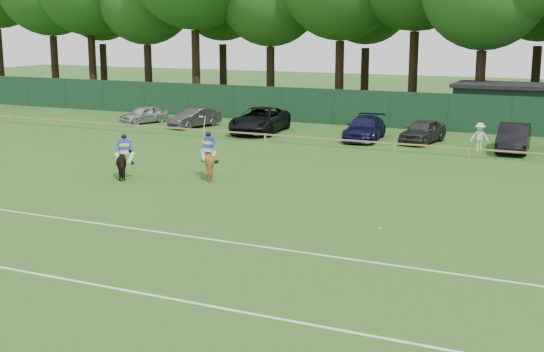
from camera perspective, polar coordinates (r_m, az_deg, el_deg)
The scene contains 18 objects.
ground at distance 24.81m, azimuth -4.01°, elevation -4.35°, with size 160.00×160.00×0.00m, color #1E4C14.
horse_dark at distance 33.70m, azimuth -11.46°, elevation 1.03°, with size 0.79×1.73×1.46m, color black.
horse_chestnut at distance 33.13m, azimuth -4.98°, elevation 1.15°, with size 1.28×1.44×1.59m, color brown.
sedan_silver at distance 52.72m, azimuth -10.01°, elevation 4.78°, with size 1.47×3.66×1.25m, color #B9BDBF.
sedan_grey at distance 50.12m, azimuth -6.08°, elevation 4.56°, with size 1.36×3.91×1.29m, color #303033.
suv_black at distance 47.25m, azimuth -0.96°, elevation 4.40°, with size 2.71×5.88×1.63m, color black.
sedan_navy at distance 44.63m, azimuth 7.29°, elevation 3.73°, with size 1.99×4.89×1.42m, color #111135.
hatch_grey at distance 44.05m, azimuth 11.75°, elevation 3.46°, with size 1.65×4.10×1.40m, color #2E2E30.
estate_black at distance 42.33m, azimuth 18.42°, elevation 2.86°, with size 1.61×4.63×1.52m, color black.
spectator_left at distance 41.94m, azimuth 15.98°, elevation 2.97°, with size 1.02×0.58×1.57m, color silver.
rider_dark at distance 33.57m, azimuth -11.51°, elevation 2.17°, with size 0.81×0.70×1.41m.
rider_chestnut at distance 33.00m, azimuth -5.02°, elevation 2.39°, with size 0.93×0.65×2.05m.
polo_ball at distance 25.16m, azimuth 8.48°, elevation -4.11°, with size 0.09×0.09×0.09m, color silver.
pitch_lines at distance 21.96m, azimuth -8.48°, elevation -6.59°, with size 60.00×5.10×0.01m.
pitch_rail at distance 41.01m, azimuth 8.32°, elevation 2.62°, with size 62.10×0.10×0.50m.
perimeter_fence at distance 49.51m, azimuth 11.41°, elevation 5.01°, with size 92.08×0.08×2.50m.
utility_shed at distance 51.38m, azimuth 18.77°, elevation 5.18°, with size 8.40×4.40×3.04m.
tree_row at distance 57.03m, azimuth 15.26°, elevation 4.43°, with size 96.00×12.00×21.00m, color #26561C, non-canonical shape.
Camera 1 is at (11.68, -20.78, 6.87)m, focal length 48.00 mm.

